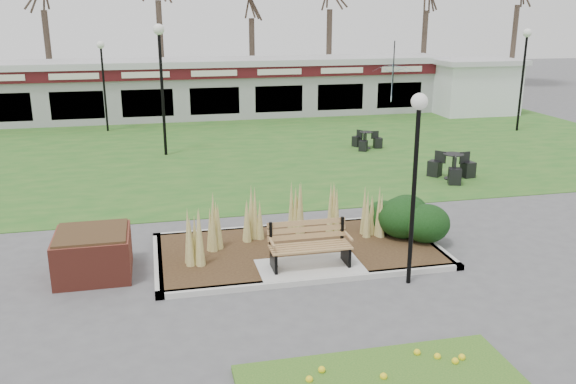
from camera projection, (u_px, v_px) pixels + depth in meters
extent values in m
plane|color=#515154|center=(312.00, 275.00, 12.66)|extent=(100.00, 100.00, 0.00)
cube|color=#225F1E|center=(234.00, 150.00, 23.87)|extent=(34.00, 16.00, 0.02)
cube|color=#352015|center=(298.00, 251.00, 13.77)|extent=(6.22, 3.22, 0.12)
cube|color=#B7B7B2|center=(317.00, 280.00, 12.26)|extent=(6.40, 0.18, 0.12)
cube|color=#B7B7B2|center=(283.00, 227.00, 15.27)|extent=(6.40, 0.18, 0.12)
cube|color=#B7B7B2|center=(158.00, 263.00, 13.11)|extent=(0.18, 3.40, 0.12)
cube|color=#B7B7B2|center=(426.00, 240.00, 14.42)|extent=(0.18, 3.40, 0.12)
cube|color=#B7B7B2|center=(310.00, 269.00, 12.78)|extent=(2.20, 1.20, 0.13)
cone|color=tan|center=(211.00, 225.00, 13.56)|extent=(0.36, 0.36, 1.15)
cone|color=tan|center=(253.00, 216.00, 14.14)|extent=(0.36, 0.36, 1.15)
cone|color=tan|center=(297.00, 210.00, 14.56)|extent=(0.36, 0.36, 1.15)
cone|color=tan|center=(335.00, 210.00, 14.56)|extent=(0.36, 0.36, 1.15)
cone|color=tan|center=(373.00, 213.00, 14.36)|extent=(0.36, 0.36, 1.15)
cone|color=tan|center=(191.00, 239.00, 12.71)|extent=(0.36, 0.36, 1.15)
ellipsoid|color=black|center=(403.00, 217.00, 14.35)|extent=(1.21, 1.10, 0.99)
ellipsoid|color=black|center=(426.00, 223.00, 14.07)|extent=(1.10, 1.00, 0.90)
ellipsoid|color=black|center=(407.00, 212.00, 14.90)|extent=(1.06, 0.96, 0.86)
ellipsoid|color=black|center=(384.00, 216.00, 14.78)|extent=(0.92, 0.84, 0.76)
cube|color=#A06C48|center=(310.00, 247.00, 12.64)|extent=(1.70, 0.57, 0.04)
cube|color=#A06C48|center=(307.00, 229.00, 12.85)|extent=(1.70, 0.13, 0.44)
cube|color=black|center=(274.00, 260.00, 12.54)|extent=(0.06, 0.55, 0.42)
cube|color=black|center=(346.00, 254.00, 12.87)|extent=(0.06, 0.55, 0.42)
cube|color=black|center=(271.00, 234.00, 12.69)|extent=(0.06, 0.06, 0.50)
cube|color=black|center=(342.00, 228.00, 13.01)|extent=(0.06, 0.06, 0.50)
cube|color=#A06C48|center=(272.00, 242.00, 12.40)|extent=(0.05, 0.50, 0.04)
cube|color=#A06C48|center=(348.00, 236.00, 12.74)|extent=(0.05, 0.50, 0.04)
cube|color=brown|center=(93.00, 254.00, 12.54)|extent=(1.50, 1.50, 0.90)
cube|color=#352015|center=(91.00, 233.00, 12.41)|extent=(1.40, 1.40, 0.06)
cube|color=#9C9C9F|center=(211.00, 91.00, 30.97)|extent=(24.00, 3.00, 2.60)
cube|color=#460F13|center=(214.00, 73.00, 29.22)|extent=(24.00, 0.18, 0.55)
cube|color=silver|center=(210.00, 62.00, 30.55)|extent=(24.60, 3.40, 0.30)
cube|color=silver|center=(214.00, 73.00, 29.12)|extent=(22.00, 0.02, 0.28)
cube|color=black|center=(215.00, 101.00, 29.70)|extent=(22.00, 0.10, 1.30)
cube|color=white|center=(473.00, 88.00, 31.94)|extent=(4.00, 3.00, 2.60)
cube|color=silver|center=(475.00, 61.00, 31.54)|extent=(4.40, 3.40, 0.25)
cylinder|color=#47382B|center=(45.00, 57.00, 36.18)|extent=(0.36, 0.36, 5.17)
cylinder|color=#47382B|center=(149.00, 55.00, 37.44)|extent=(0.36, 0.36, 5.17)
cylinder|color=#47382B|center=(245.00, 53.00, 38.70)|extent=(0.36, 0.36, 5.17)
cylinder|color=#47382B|center=(336.00, 52.00, 39.97)|extent=(0.36, 0.36, 5.17)
cylinder|color=#47382B|center=(420.00, 51.00, 41.23)|extent=(0.36, 0.36, 5.17)
cylinder|color=#47382B|center=(500.00, 49.00, 42.49)|extent=(0.36, 0.36, 5.17)
cylinder|color=black|center=(413.00, 200.00, 11.79)|extent=(0.09, 0.09, 3.52)
sphere|color=white|center=(419.00, 102.00, 11.24)|extent=(0.32, 0.32, 0.32)
cylinder|color=black|center=(163.00, 97.00, 22.38)|extent=(0.11, 0.11, 4.42)
sphere|color=white|center=(159.00, 29.00, 21.69)|extent=(0.40, 0.40, 0.40)
cylinder|color=black|center=(522.00, 85.00, 27.00)|extent=(0.10, 0.10, 4.14)
sphere|color=white|center=(527.00, 33.00, 26.36)|extent=(0.37, 0.37, 0.37)
cylinder|color=black|center=(104.00, 91.00, 26.96)|extent=(0.09, 0.09, 3.66)
sphere|color=white|center=(101.00, 45.00, 26.39)|extent=(0.33, 0.33, 0.33)
cylinder|color=black|center=(366.00, 148.00, 24.03)|extent=(0.39, 0.39, 0.03)
cylinder|color=black|center=(366.00, 140.00, 23.94)|extent=(0.04, 0.04, 0.64)
cylinder|color=black|center=(366.00, 132.00, 23.85)|extent=(0.53, 0.53, 0.02)
cube|color=black|center=(378.00, 143.00, 24.06)|extent=(0.31, 0.31, 0.41)
cube|color=black|center=(357.00, 141.00, 24.33)|extent=(0.41, 0.41, 0.41)
cube|color=black|center=(363.00, 146.00, 23.54)|extent=(0.42, 0.42, 0.41)
cylinder|color=black|center=(452.00, 178.00, 19.71)|extent=(0.49, 0.49, 0.03)
cylinder|color=black|center=(453.00, 167.00, 19.60)|extent=(0.06, 0.06, 0.80)
cylinder|color=black|center=(454.00, 154.00, 19.48)|extent=(0.67, 0.67, 0.03)
cube|color=black|center=(468.00, 170.00, 19.86)|extent=(0.44, 0.44, 0.51)
cube|color=black|center=(435.00, 168.00, 20.00)|extent=(0.53, 0.53, 0.51)
cube|color=black|center=(455.00, 176.00, 19.06)|extent=(0.49, 0.49, 0.51)
cylinder|color=black|center=(392.00, 95.00, 31.05)|extent=(0.06, 0.06, 2.20)
imported|color=#2E63A2|center=(393.00, 83.00, 30.88)|extent=(2.76, 2.79, 1.95)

